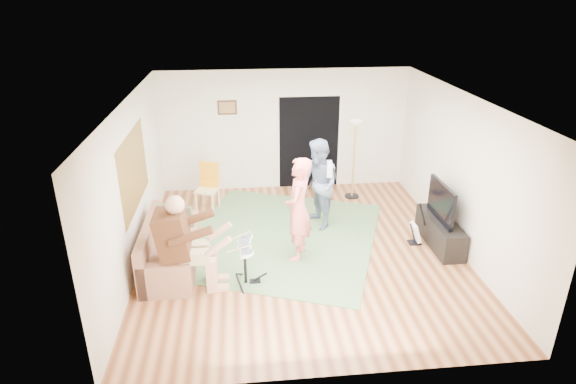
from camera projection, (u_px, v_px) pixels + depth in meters
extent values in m
plane|color=brown|center=(301.00, 251.00, 8.51)|extent=(6.00, 6.00, 0.00)
plane|color=white|center=(303.00, 99.00, 7.45)|extent=(6.00, 6.00, 0.00)
plane|color=olive|center=(134.00, 170.00, 7.82)|extent=(0.00, 2.05, 2.05)
plane|color=black|center=(309.00, 143.00, 10.88)|extent=(2.10, 0.00, 2.10)
cube|color=#3F2314|center=(227.00, 108.00, 10.38)|extent=(0.42, 0.03, 0.32)
cube|color=#4D7144|center=(281.00, 237.00, 8.97)|extent=(4.46, 4.65, 0.02)
cube|color=#96644B|center=(172.00, 255.00, 7.98)|extent=(0.79, 1.58, 0.39)
cube|color=#96644B|center=(150.00, 246.00, 7.87)|extent=(0.15, 1.95, 0.79)
cube|color=#96644B|center=(177.00, 227.00, 8.75)|extent=(0.79, 0.19, 0.56)
cube|color=#96644B|center=(165.00, 281.00, 7.14)|extent=(0.79, 0.19, 0.56)
cube|color=#4E2A16|center=(173.00, 234.00, 7.11)|extent=(0.43, 0.56, 0.71)
sphere|color=tan|center=(175.00, 205.00, 6.93)|extent=(0.28, 0.28, 0.28)
cylinder|color=black|center=(245.00, 264.00, 7.44)|extent=(0.05, 0.05, 0.65)
cube|color=white|center=(244.00, 247.00, 7.31)|extent=(0.13, 0.65, 0.04)
imported|color=#F17168|center=(298.00, 209.00, 7.97)|extent=(0.62, 0.76, 1.80)
imported|color=#6F81A3|center=(318.00, 185.00, 9.04)|extent=(0.89, 1.01, 1.74)
cube|color=black|center=(414.00, 242.00, 8.75)|extent=(0.22, 0.18, 0.03)
cube|color=white|center=(415.00, 232.00, 8.66)|extent=(0.17, 0.26, 0.34)
cylinder|color=black|center=(422.00, 215.00, 8.54)|extent=(0.18, 0.04, 0.44)
cylinder|color=black|center=(352.00, 196.00, 10.69)|extent=(0.31, 0.31, 0.03)
cylinder|color=#A18045|center=(354.00, 161.00, 10.37)|extent=(0.04, 0.04, 1.64)
cone|color=white|center=(356.00, 123.00, 10.04)|extent=(0.27, 0.27, 0.11)
cube|color=beige|center=(207.00, 190.00, 9.88)|extent=(0.53, 0.53, 0.04)
cube|color=orange|center=(206.00, 172.00, 9.92)|extent=(0.41, 0.20, 0.42)
cube|color=black|center=(440.00, 232.00, 8.62)|extent=(0.40, 1.40, 0.50)
cube|color=black|center=(441.00, 202.00, 8.38)|extent=(0.06, 1.01, 0.66)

